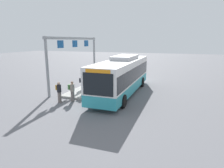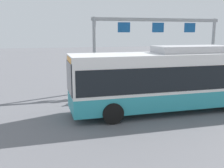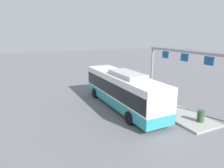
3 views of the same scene
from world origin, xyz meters
TOP-DOWN VIEW (x-y plane):
  - ground_plane at (0.00, 0.00)m, footprint 120.00×120.00m
  - platform_curb at (-1.89, -3.39)m, footprint 10.00×2.80m
  - bus_main at (-0.01, 0.00)m, footprint 11.18×2.72m
  - person_boarding at (4.22, -3.97)m, footprint 0.53×0.61m
  - person_waiting_near at (1.55, -3.23)m, footprint 0.42×0.58m
  - person_waiting_mid at (3.67, -3.12)m, footprint 0.38×0.56m
  - platform_sign_gantry at (-1.59, -5.73)m, footprint 9.98×0.24m
  - trash_bin at (-5.69, -3.67)m, footprint 0.52×0.52m

SIDE VIEW (x-z plane):
  - ground_plane at x=0.00m, z-range 0.00..0.00m
  - platform_curb at x=-1.89m, z-range 0.00..0.16m
  - trash_bin at x=-5.69m, z-range 0.16..1.06m
  - person_boarding at x=4.22m, z-range 0.06..1.73m
  - person_waiting_mid at x=3.67m, z-range 0.06..1.73m
  - person_waiting_near at x=1.55m, z-range 0.22..1.89m
  - bus_main at x=-0.01m, z-range 0.08..3.54m
  - platform_sign_gantry at x=-1.59m, z-range 1.19..6.39m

